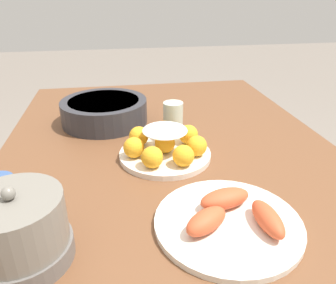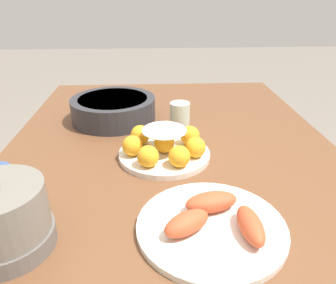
{
  "view_description": "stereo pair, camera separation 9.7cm",
  "coord_description": "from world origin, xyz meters",
  "px_view_note": "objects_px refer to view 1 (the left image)",
  "views": [
    {
      "loc": [
        -0.88,
        0.15,
        1.2
      ],
      "look_at": [
        -0.02,
        0.01,
        0.78
      ],
      "focal_mm": 35.0,
      "sensor_mm": 36.0,
      "label": 1
    },
    {
      "loc": [
        -0.89,
        0.06,
        1.2
      ],
      "look_at": [
        -0.02,
        0.01,
        0.78
      ],
      "focal_mm": 35.0,
      "sensor_mm": 36.0,
      "label": 2
    }
  ],
  "objects_px": {
    "cup_near": "(173,114)",
    "warming_pot": "(18,231)",
    "dining_table": "(171,174)",
    "cake_plate": "(165,146)",
    "serving_bowl": "(104,110)",
    "seafood_platter": "(229,219)"
  },
  "relations": [
    {
      "from": "cup_near",
      "to": "warming_pot",
      "type": "height_order",
      "value": "warming_pot"
    },
    {
      "from": "dining_table",
      "to": "warming_pot",
      "type": "xyz_separation_m",
      "value": [
        -0.38,
        0.34,
        0.15
      ]
    },
    {
      "from": "cake_plate",
      "to": "warming_pot",
      "type": "xyz_separation_m",
      "value": [
        -0.35,
        0.32,
        0.03
      ]
    },
    {
      "from": "cake_plate",
      "to": "serving_bowl",
      "type": "distance_m",
      "value": 0.35
    },
    {
      "from": "serving_bowl",
      "to": "seafood_platter",
      "type": "relative_size",
      "value": 0.99
    },
    {
      "from": "cake_plate",
      "to": "serving_bowl",
      "type": "height_order",
      "value": "cake_plate"
    },
    {
      "from": "serving_bowl",
      "to": "seafood_platter",
      "type": "distance_m",
      "value": 0.68
    },
    {
      "from": "dining_table",
      "to": "cup_near",
      "type": "xyz_separation_m",
      "value": [
        0.19,
        -0.04,
        0.13
      ]
    },
    {
      "from": "warming_pot",
      "to": "seafood_platter",
      "type": "bearing_deg",
      "value": -86.2
    },
    {
      "from": "cake_plate",
      "to": "cup_near",
      "type": "xyz_separation_m",
      "value": [
        0.23,
        -0.06,
        0.01
      ]
    },
    {
      "from": "seafood_platter",
      "to": "warming_pot",
      "type": "relative_size",
      "value": 1.69
    },
    {
      "from": "dining_table",
      "to": "serving_bowl",
      "type": "distance_m",
      "value": 0.36
    },
    {
      "from": "serving_bowl",
      "to": "seafood_platter",
      "type": "xyz_separation_m",
      "value": [
        -0.62,
        -0.26,
        -0.03
      ]
    },
    {
      "from": "seafood_platter",
      "to": "cup_near",
      "type": "height_order",
      "value": "cup_near"
    },
    {
      "from": "cake_plate",
      "to": "cup_near",
      "type": "distance_m",
      "value": 0.24
    },
    {
      "from": "warming_pot",
      "to": "cake_plate",
      "type": "bearing_deg",
      "value": -42.67
    },
    {
      "from": "dining_table",
      "to": "seafood_platter",
      "type": "bearing_deg",
      "value": -170.03
    },
    {
      "from": "cake_plate",
      "to": "serving_bowl",
      "type": "relative_size",
      "value": 0.87
    },
    {
      "from": "serving_bowl",
      "to": "seafood_platter",
      "type": "bearing_deg",
      "value": -157.26
    },
    {
      "from": "serving_bowl",
      "to": "warming_pot",
      "type": "height_order",
      "value": "warming_pot"
    },
    {
      "from": "dining_table",
      "to": "cup_near",
      "type": "distance_m",
      "value": 0.23
    },
    {
      "from": "dining_table",
      "to": "cup_near",
      "type": "height_order",
      "value": "cup_near"
    }
  ]
}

